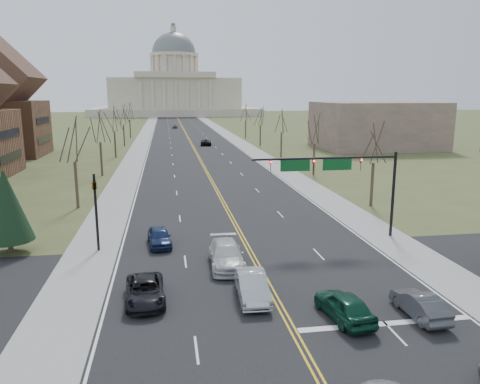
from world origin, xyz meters
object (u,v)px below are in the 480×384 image
object	(u,v)px
signal_left	(96,204)
car_far_nb	(206,142)
car_nb_outer_lead	(420,304)
car_sb_outer_lead	(145,291)
car_sb_inner_lead	(252,286)
car_sb_inner_second	(226,255)
car_sb_outer_second	(159,237)
car_nb_inner_lead	(344,306)
car_far_sb	(175,126)
signal_mast	(336,171)

from	to	relation	value
signal_left	car_far_nb	world-z (taller)	signal_left
car_nb_outer_lead	car_sb_outer_lead	bearing A→B (deg)	-18.16
car_sb_inner_lead	car_sb_inner_second	bearing A→B (deg)	100.44
car_sb_inner_lead	car_sb_outer_lead	distance (m)	6.23
car_sb_outer_lead	car_sb_outer_second	size ratio (longest dim) A/B	1.13
car_nb_inner_lead	car_far_sb	xyz separation A→B (m)	(-5.81, 142.98, -0.09)
car_sb_inner_lead	car_nb_outer_lead	bearing A→B (deg)	-20.76
car_nb_outer_lead	car_sb_inner_lead	world-z (taller)	car_sb_inner_lead
car_nb_inner_lead	car_sb_inner_second	size ratio (longest dim) A/B	0.79
signal_mast	signal_left	size ratio (longest dim) A/B	2.02
car_nb_inner_lead	car_far_sb	world-z (taller)	car_nb_inner_lead
car_nb_outer_lead	car_sb_outer_second	world-z (taller)	car_sb_outer_second
car_sb_inner_lead	car_far_sb	size ratio (longest dim) A/B	1.21
car_nb_outer_lead	car_sb_outer_lead	distance (m)	15.35
car_nb_inner_lead	car_nb_outer_lead	bearing A→B (deg)	167.34
car_nb_outer_lead	car_far_nb	bearing A→B (deg)	-89.70
car_sb_inner_lead	car_sb_inner_second	size ratio (longest dim) A/B	0.84
signal_mast	car_far_sb	size ratio (longest dim) A/B	3.11
car_nb_inner_lead	car_nb_outer_lead	xyz separation A→B (m)	(4.16, -0.34, -0.08)
car_sb_outer_lead	car_far_nb	world-z (taller)	car_far_nb
car_nb_inner_lead	car_sb_outer_second	distance (m)	17.24
car_nb_inner_lead	car_sb_outer_second	world-z (taller)	car_nb_inner_lead
car_sb_outer_second	signal_left	bearing A→B (deg)	-179.81
signal_mast	car_nb_inner_lead	distance (m)	15.17
signal_mast	car_sb_outer_second	bearing A→B (deg)	178.03
signal_mast	car_far_nb	world-z (taller)	signal_mast
car_sb_outer_lead	car_nb_inner_lead	bearing A→B (deg)	-23.14
signal_left	car_sb_outer_lead	xyz separation A→B (m)	(3.92, -9.79, -3.04)
car_sb_inner_lead	car_far_nb	distance (m)	84.05
signal_left	car_far_sb	xyz separation A→B (m)	(8.73, 129.34, -3.04)
car_far_nb	car_sb_outer_lead	bearing A→B (deg)	86.92
car_far_nb	car_sb_outer_second	bearing A→B (deg)	86.45
car_sb_outer_second	car_sb_inner_second	bearing A→B (deg)	-54.64
car_nb_outer_lead	car_sb_inner_lead	bearing A→B (deg)	-25.24
car_sb_inner_lead	car_sb_inner_second	xyz separation A→B (m)	(-0.80, 5.50, 0.04)
signal_left	car_sb_inner_second	world-z (taller)	signal_left
car_sb_inner_lead	car_sb_inner_second	world-z (taller)	car_sb_inner_second
signal_left	car_nb_inner_lead	xyz separation A→B (m)	(14.53, -13.63, -2.94)
car_sb_inner_second	car_far_nb	xyz separation A→B (m)	(5.35, 78.43, -0.09)
signal_mast	car_sb_outer_second	world-z (taller)	signal_mast
signal_mast	car_sb_inner_lead	bearing A→B (deg)	-130.45
signal_mast	car_sb_inner_lead	xyz separation A→B (m)	(-8.83, -10.35, -4.97)
car_sb_inner_lead	car_sb_outer_lead	size ratio (longest dim) A/B	0.99
car_sb_outer_lead	car_sb_inner_second	distance (m)	7.32
car_sb_inner_lead	car_far_sb	world-z (taller)	car_sb_inner_lead
car_nb_inner_lead	car_far_nb	bearing A→B (deg)	-98.04
signal_mast	car_sb_outer_lead	size ratio (longest dim) A/B	2.53
signal_left	car_sb_outer_second	xyz separation A→B (m)	(4.64, 0.49, -2.98)
signal_mast	car_nb_inner_lead	bearing A→B (deg)	-107.94
car_nb_inner_lead	car_sb_inner_lead	world-z (taller)	car_sb_inner_lead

